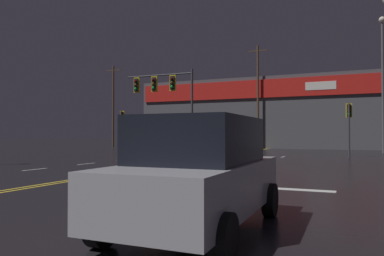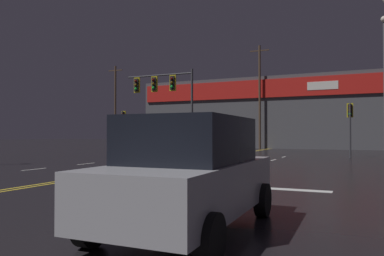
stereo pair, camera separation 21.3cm
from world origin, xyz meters
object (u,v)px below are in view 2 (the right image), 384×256
at_px(traffic_signal_corner_northwest, 123,122).
at_px(traffic_signal_corner_northeast, 350,118).
at_px(parked_car, 190,173).
at_px(traffic_signal_median, 163,90).

distance_m(traffic_signal_corner_northwest, traffic_signal_corner_northeast, 18.21).
relative_size(traffic_signal_corner_northeast, parked_car, 0.88).
xyz_separation_m(traffic_signal_median, traffic_signal_corner_northeast, (10.66, 7.49, -1.61)).
bearing_deg(traffic_signal_corner_northwest, traffic_signal_corner_northeast, 2.64).
relative_size(traffic_signal_median, traffic_signal_corner_northwest, 1.53).
relative_size(traffic_signal_median, traffic_signal_corner_northeast, 1.48).
height_order(traffic_signal_corner_northwest, parked_car, traffic_signal_corner_northwest).
relative_size(traffic_signal_median, parked_car, 1.29).
bearing_deg(traffic_signal_corner_northwest, parked_car, -53.33).
height_order(traffic_signal_median, parked_car, traffic_signal_median).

